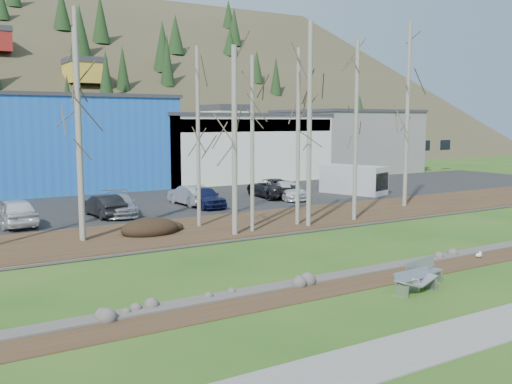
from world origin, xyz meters
TOP-DOWN VIEW (x-y plane):
  - ground at (0.00, 0.00)m, footprint 200.00×200.00m
  - dirt_strip at (0.00, 2.10)m, footprint 80.00×1.80m
  - near_bank_rocks at (0.00, 3.10)m, footprint 80.00×0.80m
  - river at (0.00, 7.20)m, footprint 80.00×8.00m
  - far_bank_rocks at (0.00, 11.30)m, footprint 80.00×0.80m
  - far_bank at (0.00, 14.50)m, footprint 80.00×7.00m
  - parking_lot at (0.00, 25.00)m, footprint 80.00×14.00m
  - building_blue at (-6.00, 39.00)m, footprint 20.40×12.24m
  - building_white at (12.00, 38.98)m, footprint 18.36×12.24m
  - building_grey at (28.00, 39.00)m, footprint 14.28×12.24m
  - hillside at (0.00, 84.00)m, footprint 160.00×72.00m
  - bench_intact at (-0.69, 0.58)m, footprint 2.01×0.97m
  - bench_damaged at (-1.57, 0.12)m, footprint 1.81×0.69m
  - seagull at (4.64, 2.19)m, footprint 0.41×0.19m
  - dirt_mound at (-6.03, 14.44)m, footprint 3.11×2.20m
  - birch_1 at (-9.51, 14.43)m, footprint 0.22×0.22m
  - birch_2 at (-9.47, 14.70)m, footprint 0.31×0.31m
  - birch_3 at (-1.07, 12.18)m, footprint 0.21×0.21m
  - birch_4 at (-2.28, 11.94)m, footprint 0.29×0.29m
  - birch_5 at (-2.86, 15.04)m, footprint 0.22×0.22m
  - birch_6 at (2.22, 12.64)m, footprint 0.23×0.23m
  - birch_7 at (2.47, 11.92)m, footprint 0.27×0.27m
  - birch_8 at (6.02, 12.10)m, footprint 0.24×0.24m
  - birch_9 at (12.71, 14.51)m, footprint 0.28×0.28m
  - car_0 at (-11.72, 20.50)m, footprint 2.06×4.76m
  - car_1 at (-6.52, 21.02)m, footprint 1.83×4.29m
  - car_2 at (-5.58, 21.02)m, footprint 2.84×5.09m
  - car_3 at (0.49, 21.23)m, footprint 1.77×4.28m
  - car_4 at (0.12, 22.74)m, footprint 1.78×4.41m
  - car_5 at (7.29, 23.24)m, footprint 2.97×5.49m
  - car_6 at (7.65, 21.77)m, footprint 2.27×4.85m
  - van_white at (14.26, 21.42)m, footprint 3.74×5.63m

SIDE VIEW (x-z plane):
  - ground at x=0.00m, z-range 0.00..0.00m
  - near_bank_rocks at x=0.00m, z-range -0.25..0.25m
  - river at x=0.00m, z-range -0.45..0.45m
  - far_bank_rocks at x=0.00m, z-range -0.23..0.23m
  - dirt_strip at x=0.00m, z-range 0.00..0.03m
  - parking_lot at x=0.00m, z-range 0.00..0.14m
  - far_bank at x=0.00m, z-range 0.00..0.15m
  - seagull at x=4.64m, z-range 0.02..0.32m
  - bench_damaged at x=-1.57m, z-range 0.00..0.80m
  - dirt_mound at x=-6.03m, z-range 0.15..0.76m
  - bench_intact at x=-0.69m, z-range 0.00..0.97m
  - car_6 at x=7.65m, z-range 0.14..1.51m
  - car_1 at x=-6.52m, z-range 0.14..1.51m
  - car_2 at x=-5.58m, z-range 0.14..1.53m
  - car_4 at x=0.12m, z-range 0.14..1.57m
  - car_3 at x=0.49m, z-range 0.14..1.59m
  - car_5 at x=7.29m, z-range 0.14..1.60m
  - car_0 at x=-11.72m, z-range 0.14..1.74m
  - van_white at x=14.26m, z-range 0.14..2.42m
  - building_white at x=12.00m, z-range 0.01..6.81m
  - building_grey at x=28.00m, z-range 0.01..7.31m
  - building_blue at x=-6.00m, z-range 0.01..8.31m
  - birch_3 at x=-1.07m, z-range 0.15..9.45m
  - birch_4 at x=-2.28m, z-range 0.15..9.85m
  - birch_6 at x=2.22m, z-range 0.15..10.09m
  - birch_5 at x=-2.86m, z-range 0.15..10.09m
  - birch_2 at x=-9.47m, z-range 0.15..10.51m
  - birch_8 at x=6.02m, z-range 0.15..10.69m
  - birch_1 at x=-9.51m, z-range 0.15..11.43m
  - birch_7 at x=2.47m, z-range 0.15..11.45m
  - birch_9 at x=12.71m, z-range 0.15..12.63m
  - hillside at x=0.00m, z-range 0.00..35.00m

